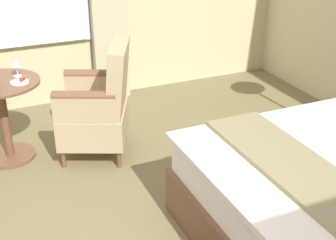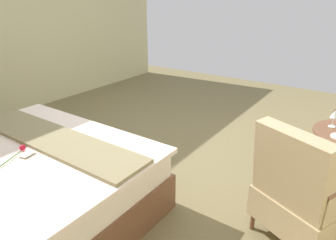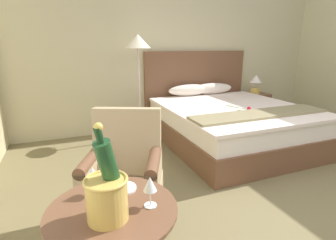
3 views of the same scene
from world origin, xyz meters
name	(u,v)px [view 3 (image 3 of 3)]	position (x,y,z in m)	size (l,w,h in m)	color
ground_plane	(326,222)	(0.00, 0.00, 0.00)	(7.60, 7.60, 0.00)	olive
wall_headboard_side	(178,45)	(0.00, 3.11, 1.45)	(5.68, 0.12, 2.89)	beige
bed	(227,120)	(0.33, 1.96, 0.34)	(1.96, 2.28, 1.34)	brown
nightstand	(253,108)	(1.40, 2.67, 0.28)	(0.53, 0.36, 0.56)	brown
bedside_lamp	(256,83)	(1.40, 2.67, 0.77)	(0.22, 0.22, 0.35)	gold
floor_lamp_brass	(138,50)	(-0.85, 2.65, 1.37)	(0.39, 0.39, 1.60)	#BCA8A6
champagne_bucket	(107,191)	(-1.80, -0.20, 0.81)	(0.20, 0.20, 0.46)	gold
wine_glass_near_bucket	(150,185)	(-1.60, -0.18, 0.79)	(0.07, 0.07, 0.16)	white
wine_glass_near_edge	(93,175)	(-1.84, 0.03, 0.79)	(0.07, 0.07, 0.16)	white
snack_plate	(123,187)	(-1.69, 0.02, 0.68)	(0.14, 0.14, 0.04)	white
armchair_by_window	(125,178)	(-1.56, 0.60, 0.43)	(0.74, 0.74, 0.95)	brown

